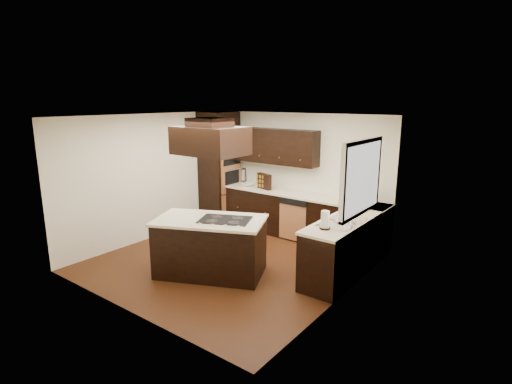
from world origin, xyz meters
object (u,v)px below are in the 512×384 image
oven_column (219,176)px  island (211,248)px  range_hood (210,141)px  spice_rack (264,181)px

oven_column → island: size_ratio=1.28×
island → oven_column: bearing=104.3°
island → range_hood: (0.05, 0.01, 1.72)m
oven_column → island: oven_column is taller
range_hood → spice_rack: 2.59m
oven_column → spice_rack: oven_column is taller
island → range_hood: range_hood is taller
oven_column → spice_rack: (1.25, 0.01, 0.02)m
island → spice_rack: size_ratio=4.23×
island → spice_rack: bearing=79.6°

